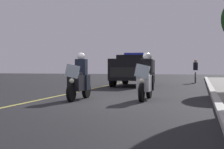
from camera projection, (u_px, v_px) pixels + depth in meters
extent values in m
plane|color=black|center=(104.00, 101.00, 12.31)|extent=(80.00, 80.00, 0.00)
cube|color=#B7B5AD|center=(217.00, 101.00, 11.38)|extent=(48.00, 0.24, 0.15)
cube|color=#E0D14C|center=(42.00, 99.00, 12.89)|extent=(48.00, 0.12, 0.01)
cylinder|color=black|center=(71.00, 93.00, 11.99)|extent=(0.64, 0.14, 0.64)
cylinder|color=black|center=(86.00, 90.00, 13.43)|extent=(0.64, 0.16, 0.64)
cube|color=black|center=(79.00, 83.00, 12.68)|extent=(1.21, 0.48, 0.56)
ellipsoid|color=black|center=(79.00, 75.00, 12.63)|extent=(0.57, 0.34, 0.24)
cube|color=silver|center=(72.00, 71.00, 12.07)|extent=(0.08, 0.56, 0.53)
sphere|color=#F9F4CC|center=(72.00, 81.00, 12.02)|extent=(0.17, 0.17, 0.17)
sphere|color=red|center=(70.00, 73.00, 12.24)|extent=(0.09, 0.09, 0.09)
sphere|color=#1933F2|center=(78.00, 73.00, 12.15)|extent=(0.09, 0.09, 0.09)
cube|color=black|center=(81.00, 67.00, 12.89)|extent=(0.29, 0.41, 0.60)
cube|color=black|center=(86.00, 83.00, 12.79)|extent=(0.18, 0.15, 0.56)
cube|color=black|center=(76.00, 82.00, 12.90)|extent=(0.18, 0.15, 0.56)
sphere|color=white|center=(81.00, 56.00, 12.86)|extent=(0.28, 0.28, 0.28)
cylinder|color=black|center=(142.00, 93.00, 11.93)|extent=(0.64, 0.14, 0.64)
cylinder|color=black|center=(149.00, 90.00, 13.37)|extent=(0.64, 0.16, 0.64)
cube|color=white|center=(146.00, 83.00, 12.63)|extent=(1.21, 0.48, 0.56)
ellipsoid|color=white|center=(145.00, 75.00, 12.57)|extent=(0.57, 0.34, 0.24)
cube|color=silver|center=(142.00, 71.00, 12.01)|extent=(0.08, 0.56, 0.53)
sphere|color=#F9F4CC|center=(142.00, 81.00, 11.96)|extent=(0.17, 0.17, 0.17)
sphere|color=red|center=(138.00, 73.00, 12.18)|extent=(0.09, 0.09, 0.09)
sphere|color=#1933F2|center=(147.00, 73.00, 12.09)|extent=(0.09, 0.09, 0.09)
cube|color=black|center=(147.00, 67.00, 12.83)|extent=(0.29, 0.41, 0.60)
cube|color=black|center=(152.00, 83.00, 12.74)|extent=(0.18, 0.15, 0.56)
cube|color=black|center=(141.00, 83.00, 12.84)|extent=(0.18, 0.15, 0.56)
sphere|color=white|center=(147.00, 56.00, 12.81)|extent=(0.28, 0.28, 0.28)
cube|color=black|center=(134.00, 69.00, 21.78)|extent=(4.95, 2.04, 1.24)
cube|color=black|center=(135.00, 58.00, 22.05)|extent=(2.45, 1.82, 0.36)
cube|color=#2633D8|center=(134.00, 54.00, 21.85)|extent=(0.32, 1.21, 0.14)
cube|color=black|center=(124.00, 72.00, 19.48)|extent=(0.17, 1.62, 0.56)
cylinder|color=black|center=(143.00, 80.00, 20.06)|extent=(0.81, 0.30, 0.80)
cylinder|color=black|center=(113.00, 80.00, 20.55)|extent=(0.81, 0.30, 0.80)
cylinder|color=black|center=(152.00, 79.00, 23.04)|extent=(0.81, 0.30, 0.80)
cylinder|color=black|center=(125.00, 78.00, 23.53)|extent=(0.81, 0.30, 0.80)
cylinder|color=black|center=(195.00, 79.00, 24.60)|extent=(0.66, 0.06, 0.66)
cylinder|color=black|center=(196.00, 78.00, 25.66)|extent=(0.66, 0.06, 0.66)
cube|color=black|center=(195.00, 75.00, 25.12)|extent=(1.00, 0.09, 0.36)
cube|color=black|center=(196.00, 66.00, 25.16)|extent=(0.25, 0.33, 0.56)
sphere|color=tan|center=(196.00, 61.00, 25.12)|extent=(0.22, 0.22, 0.22)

